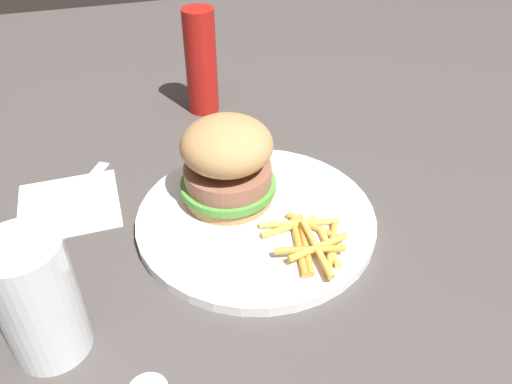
% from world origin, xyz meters
% --- Properties ---
extents(ground_plane, '(1.60, 1.60, 0.00)m').
position_xyz_m(ground_plane, '(0.00, 0.00, 0.00)').
color(ground_plane, '#47423F').
extents(plate, '(0.26, 0.26, 0.01)m').
position_xyz_m(plate, '(0.01, -0.02, 0.01)').
color(plate, white).
rests_on(plate, ground_plane).
extents(sandwich, '(0.11, 0.11, 0.10)m').
position_xyz_m(sandwich, '(0.04, -0.00, 0.06)').
color(sandwich, tan).
rests_on(sandwich, plate).
extents(fries_pile, '(0.10, 0.09, 0.01)m').
position_xyz_m(fries_pile, '(-0.05, -0.06, 0.02)').
color(fries_pile, gold).
rests_on(fries_pile, plate).
extents(napkin, '(0.11, 0.11, 0.00)m').
position_xyz_m(napkin, '(0.09, 0.17, 0.00)').
color(napkin, white).
rests_on(napkin, ground_plane).
extents(fork, '(0.16, 0.10, 0.00)m').
position_xyz_m(fork, '(0.09, 0.18, 0.00)').
color(fork, silver).
rests_on(fork, napkin).
extents(drink_glass, '(0.06, 0.06, 0.12)m').
position_xyz_m(drink_glass, '(-0.10, 0.19, 0.05)').
color(drink_glass, silver).
rests_on(drink_glass, ground_plane).
extents(ketchup_bottle, '(0.04, 0.04, 0.15)m').
position_xyz_m(ketchup_bottle, '(0.27, -0.02, 0.07)').
color(ketchup_bottle, '#B21914').
rests_on(ketchup_bottle, ground_plane).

